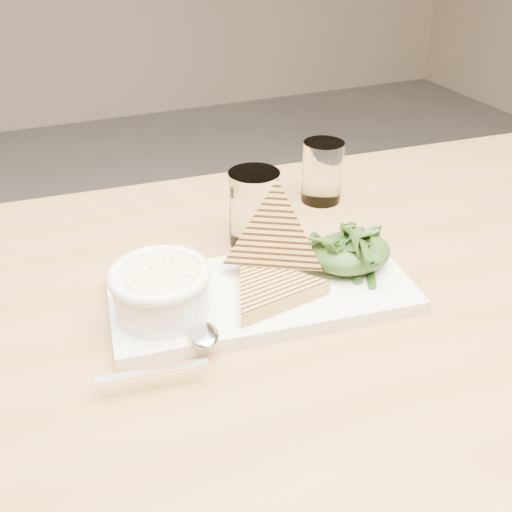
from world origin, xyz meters
name	(u,v)px	position (x,y,z in m)	size (l,w,h in m)	color
table_top	(354,320)	(-0.06, -0.10, 0.73)	(1.30, 0.86, 0.04)	#A07142
table_leg_br	(471,291)	(0.54, 0.28, 0.36)	(0.06, 0.06, 0.71)	#A07142
platter	(262,293)	(-0.15, -0.04, 0.76)	(0.36, 0.16, 0.02)	white
soup_bowl	(162,295)	(-0.28, -0.04, 0.79)	(0.11, 0.11, 0.04)	white
soup	(160,276)	(-0.28, -0.04, 0.82)	(0.09, 0.09, 0.01)	beige
bowl_rim	(159,275)	(-0.28, -0.04, 0.82)	(0.12, 0.12, 0.01)	white
sandwich_flat	(270,289)	(-0.15, -0.06, 0.78)	(0.14, 0.14, 0.02)	#B98E3D
sandwich_lean	(274,238)	(-0.12, -0.01, 0.82)	(0.14, 0.14, 0.08)	#B98E3D
salad_base	(351,253)	(-0.03, -0.04, 0.79)	(0.11, 0.08, 0.04)	black
arugula_pile	(351,248)	(-0.03, -0.04, 0.80)	(0.11, 0.10, 0.05)	#3F6823
spoon_bowl	(204,335)	(-0.25, -0.11, 0.78)	(0.03, 0.04, 0.01)	silver
spoon_handle	(153,372)	(-0.31, -0.14, 0.77)	(0.11, 0.01, 0.00)	silver
glass_near	(254,208)	(-0.11, 0.09, 0.81)	(0.07, 0.07, 0.11)	white
glass_far	(322,172)	(0.04, 0.17, 0.80)	(0.06, 0.06, 0.10)	white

